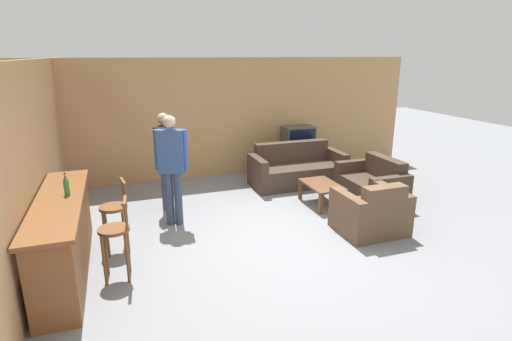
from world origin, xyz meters
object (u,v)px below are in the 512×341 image
Objects in this scene: bar_chair_mid at (115,213)px; loveseat_right at (372,185)px; couch_far at (297,170)px; person_by_window at (165,156)px; tv at (298,137)px; armchair_near at (371,213)px; bottle at (66,185)px; table_lamp at (311,133)px; tv_unit at (298,159)px; person_by_counter at (172,164)px; bar_chair_near at (116,236)px; coffee_table at (322,187)px.

loveseat_right is (4.54, 0.51, -0.26)m from bar_chair_mid.
couch_far is 2.89m from person_by_window.
bar_chair_mid is 4.99m from tv.
loveseat_right is at bearing 54.48° from armchair_near.
bottle is 0.67× the size of table_lamp.
person_by_window reaches higher than tv_unit.
person_by_counter reaches higher than tv_unit.
bar_chair_near is 2.39× the size of table_lamp.
coffee_table is 2.25m from tv_unit.
bar_chair_mid is 1.45× the size of tv.
armchair_near is at bearing -96.29° from tv.
tv reaches higher than bar_chair_near.
couch_far is 1.32m from table_lamp.
couch_far is 3.11m from person_by_counter.
tv_unit is (4.10, 3.60, -0.29)m from bar_chair_near.
table_lamp is at bearing 0.56° from tv.
bar_chair_near is 3.54× the size of bottle.
tv is at bearing 83.71° from armchair_near.
person_by_counter is at bearing -145.92° from tv.
armchair_near is 1.11× the size of coffee_table.
table_lamp is (-0.13, 2.33, 0.57)m from loveseat_right.
person_by_counter is (-3.20, -2.17, 0.21)m from tv.
table_lamp is at bearing 78.64° from armchair_near.
couch_far is 2.00× the size of armchair_near.
armchair_near is at bearing 1.61° from bar_chair_near.
tv is (0.45, 0.91, 0.50)m from couch_far.
loveseat_right is 5.19m from bottle.
tv is at bearing 41.27° from bar_chair_near.
couch_far is at bearing -116.32° from tv.
person_by_window is 0.96× the size of person_by_counter.
bottle is at bearing -146.25° from tv.
person_by_counter is (-3.52, -2.17, 0.15)m from table_lamp.
person_by_window reaches higher than loveseat_right.
armchair_near is (3.71, 0.10, -0.26)m from bar_chair_near.
person_by_window is at bearing 164.14° from coffee_table.
bar_chair_near is 1.45× the size of tv.
person_by_counter reaches higher than coffee_table.
person_by_window is (0.88, 1.41, 0.40)m from bar_chair_mid.
couch_far is 4.77m from bottle.
bar_chair_mid is 0.60× the size of person_by_window.
person_by_counter reaches higher than person_by_window.
tv is at bearing -179.44° from table_lamp.
person_by_counter is at bearing 177.57° from loveseat_right.
couch_far is (3.65, 2.68, -0.26)m from bar_chair_near.
table_lamp is at bearing 22.02° from person_by_window.
table_lamp is (0.70, 3.49, 0.56)m from armchair_near.
bar_chair_mid reaches higher than table_lamp.
coffee_table is 2.76m from person_by_counter.
tv reaches higher than couch_far.
bar_chair_near and bar_chair_mid have the same top height.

